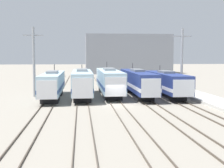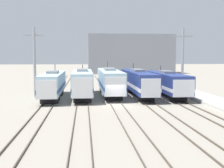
{
  "view_description": "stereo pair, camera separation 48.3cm",
  "coord_description": "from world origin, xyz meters",
  "px_view_note": "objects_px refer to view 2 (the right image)",
  "views": [
    {
      "loc": [
        -4.53,
        -38.94,
        6.23
      ],
      "look_at": [
        -0.35,
        2.75,
        2.47
      ],
      "focal_mm": 50.0,
      "sensor_mm": 36.0,
      "label": 1
    },
    {
      "loc": [
        -4.05,
        -38.99,
        6.23
      ],
      "look_at": [
        -0.35,
        2.75,
        2.47
      ],
      "focal_mm": 50.0,
      "sensor_mm": 36.0,
      "label": 2
    }
  ],
  "objects_px": {
    "catenary_tower_right": "(183,61)",
    "locomotive_far_left": "(53,84)",
    "locomotive_far_right": "(167,83)",
    "catenary_tower_left": "(35,61)",
    "locomotive_center_right": "(138,82)",
    "locomotive_center_left": "(83,83)",
    "locomotive_center": "(110,81)"
  },
  "relations": [
    {
      "from": "locomotive_far_left",
      "to": "catenary_tower_left",
      "type": "height_order",
      "value": "catenary_tower_left"
    },
    {
      "from": "locomotive_center",
      "to": "catenary_tower_right",
      "type": "distance_m",
      "value": 12.02
    },
    {
      "from": "locomotive_far_left",
      "to": "locomotive_far_right",
      "type": "height_order",
      "value": "locomotive_far_left"
    },
    {
      "from": "locomotive_far_right",
      "to": "locomotive_center_left",
      "type": "bearing_deg",
      "value": -178.64
    },
    {
      "from": "locomotive_far_right",
      "to": "locomotive_far_left",
      "type": "bearing_deg",
      "value": -176.81
    },
    {
      "from": "locomotive_center",
      "to": "catenary_tower_left",
      "type": "distance_m",
      "value": 12.11
    },
    {
      "from": "catenary_tower_right",
      "to": "catenary_tower_left",
      "type": "bearing_deg",
      "value": 180.0
    },
    {
      "from": "locomotive_far_right",
      "to": "catenary_tower_right",
      "type": "height_order",
      "value": "catenary_tower_right"
    },
    {
      "from": "locomotive_far_left",
      "to": "locomotive_center_left",
      "type": "bearing_deg",
      "value": 8.63
    },
    {
      "from": "locomotive_center",
      "to": "catenary_tower_left",
      "type": "height_order",
      "value": "catenary_tower_left"
    },
    {
      "from": "locomotive_center_left",
      "to": "locomotive_center_right",
      "type": "bearing_deg",
      "value": 9.6
    },
    {
      "from": "locomotive_far_right",
      "to": "catenary_tower_right",
      "type": "distance_m",
      "value": 4.68
    },
    {
      "from": "locomotive_far_right",
      "to": "catenary_tower_left",
      "type": "relative_size",
      "value": 1.62
    },
    {
      "from": "locomotive_center_left",
      "to": "locomotive_far_right",
      "type": "bearing_deg",
      "value": 1.36
    },
    {
      "from": "locomotive_center_left",
      "to": "locomotive_center_right",
      "type": "distance_m",
      "value": 8.83
    },
    {
      "from": "locomotive_center_left",
      "to": "catenary_tower_right",
      "type": "distance_m",
      "value": 16.3
    },
    {
      "from": "catenary_tower_left",
      "to": "locomotive_center_left",
      "type": "bearing_deg",
      "value": -13.52
    },
    {
      "from": "catenary_tower_left",
      "to": "locomotive_far_right",
      "type": "bearing_deg",
      "value": -4.04
    },
    {
      "from": "locomotive_far_left",
      "to": "catenary_tower_left",
      "type": "xyz_separation_m",
      "value": [
        -2.91,
        2.41,
        3.4
      ]
    },
    {
      "from": "catenary_tower_left",
      "to": "catenary_tower_right",
      "type": "bearing_deg",
      "value": 0.0
    },
    {
      "from": "locomotive_center",
      "to": "locomotive_far_right",
      "type": "height_order",
      "value": "locomotive_center"
    },
    {
      "from": "locomotive_center_left",
      "to": "locomotive_far_right",
      "type": "height_order",
      "value": "locomotive_center_left"
    },
    {
      "from": "locomotive_center_left",
      "to": "locomotive_far_right",
      "type": "xyz_separation_m",
      "value": [
        13.05,
        0.31,
        -0.17
      ]
    },
    {
      "from": "locomotive_far_right",
      "to": "locomotive_center",
      "type": "bearing_deg",
      "value": 164.3
    },
    {
      "from": "locomotive_center_right",
      "to": "catenary_tower_right",
      "type": "height_order",
      "value": "catenary_tower_right"
    },
    {
      "from": "locomotive_center_right",
      "to": "locomotive_far_right",
      "type": "xyz_separation_m",
      "value": [
        4.35,
        -1.16,
        -0.11
      ]
    },
    {
      "from": "locomotive_far_left",
      "to": "catenary_tower_left",
      "type": "relative_size",
      "value": 1.53
    },
    {
      "from": "locomotive_far_right",
      "to": "catenary_tower_left",
      "type": "distance_m",
      "value": 20.66
    },
    {
      "from": "locomotive_far_left",
      "to": "locomotive_center",
      "type": "xyz_separation_m",
      "value": [
        8.7,
        3.42,
        0.12
      ]
    },
    {
      "from": "catenary_tower_right",
      "to": "locomotive_far_left",
      "type": "bearing_deg",
      "value": -173.21
    },
    {
      "from": "locomotive_center_right",
      "to": "locomotive_far_right",
      "type": "height_order",
      "value": "locomotive_center_right"
    },
    {
      "from": "locomotive_center_left",
      "to": "catenary_tower_left",
      "type": "bearing_deg",
      "value": 166.48
    }
  ]
}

